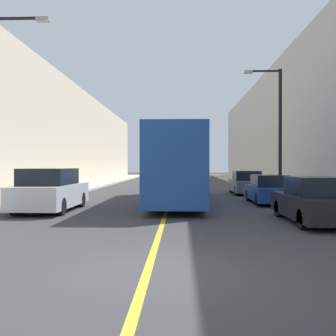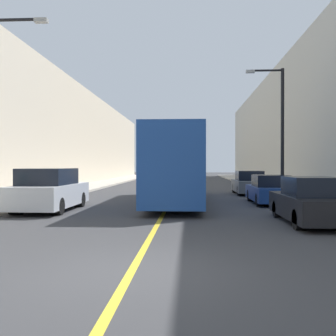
# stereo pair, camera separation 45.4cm
# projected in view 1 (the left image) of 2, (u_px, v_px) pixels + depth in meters

# --- Properties ---
(ground_plane) EXTENTS (200.00, 200.00, 0.00)m
(ground_plane) POSITION_uv_depth(u_px,v_px,m) (147.00, 273.00, 7.02)
(ground_plane) COLOR #38383A
(sidewalk_left) EXTENTS (3.23, 72.00, 0.16)m
(sidewalk_left) POSITION_uv_depth(u_px,v_px,m) (93.00, 185.00, 37.26)
(sidewalk_left) COLOR #B2AA9E
(sidewalk_left) RESTS_ON ground
(sidewalk_right) EXTENTS (3.23, 72.00, 0.16)m
(sidewalk_right) POSITION_uv_depth(u_px,v_px,m) (257.00, 185.00, 36.75)
(sidewalk_right) COLOR #B2AA9E
(sidewalk_right) RESTS_ON ground
(building_row_left) EXTENTS (4.00, 72.00, 9.65)m
(building_row_left) POSITION_uv_depth(u_px,v_px,m) (55.00, 135.00, 37.34)
(building_row_left) COLOR beige
(building_row_left) RESTS_ON ground
(building_row_right) EXTENTS (4.00, 72.00, 11.60)m
(building_row_right) POSITION_uv_depth(u_px,v_px,m) (296.00, 124.00, 36.59)
(building_row_right) COLOR #B7B2A3
(building_row_right) RESTS_ON ground
(road_center_line) EXTENTS (0.16, 72.00, 0.01)m
(road_center_line) POSITION_uv_depth(u_px,v_px,m) (174.00, 186.00, 37.00)
(road_center_line) COLOR gold
(road_center_line) RESTS_ON ground
(bus) EXTENTS (2.49, 12.92, 3.57)m
(bus) POSITION_uv_depth(u_px,v_px,m) (176.00, 166.00, 20.42)
(bus) COLOR #1E4793
(bus) RESTS_ON ground
(parked_suv_left) EXTENTS (2.04, 4.92, 1.79)m
(parked_suv_left) POSITION_uv_depth(u_px,v_px,m) (50.00, 191.00, 16.52)
(parked_suv_left) COLOR silver
(parked_suv_left) RESTS_ON ground
(car_right_near) EXTENTS (1.80, 4.60, 1.54)m
(car_right_near) POSITION_uv_depth(u_px,v_px,m) (314.00, 202.00, 13.08)
(car_right_near) COLOR black
(car_right_near) RESTS_ON ground
(car_right_mid) EXTENTS (1.78, 4.33, 1.44)m
(car_right_mid) POSITION_uv_depth(u_px,v_px,m) (269.00, 191.00, 19.69)
(car_right_mid) COLOR navy
(car_right_mid) RESTS_ON ground
(car_right_far) EXTENTS (1.85, 4.51, 1.56)m
(car_right_far) POSITION_uv_depth(u_px,v_px,m) (246.00, 184.00, 26.21)
(car_right_far) COLOR #51565B
(car_right_far) RESTS_ON ground
(street_lamp_right) EXTENTS (2.21, 0.24, 7.39)m
(street_lamp_right) POSITION_uv_depth(u_px,v_px,m) (277.00, 124.00, 22.97)
(street_lamp_right) COLOR black
(street_lamp_right) RESTS_ON sidewalk_right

